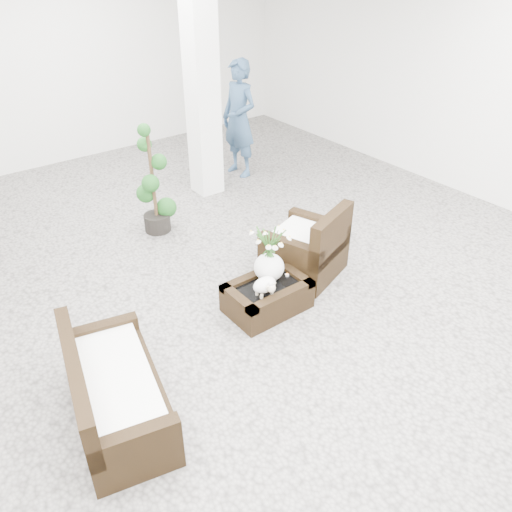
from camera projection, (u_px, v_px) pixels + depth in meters
ground at (251, 297)px, 6.05m from camera, size 11.00×11.00×0.00m
column at (202, 82)px, 7.62m from camera, size 0.40×0.40×3.50m
coffee_table at (267, 297)px, 5.78m from camera, size 0.90×0.60×0.31m
sheep_figurine at (265, 286)px, 5.52m from camera, size 0.28×0.23×0.21m
planter_narcissus at (269, 249)px, 5.61m from camera, size 0.44×0.44×0.80m
tealight at (287, 275)px, 5.86m from camera, size 0.04×0.04×0.03m
armchair at (305, 240)px, 6.27m from camera, size 1.08×1.06×0.91m
loveseat at (116, 383)px, 4.37m from camera, size 1.01×1.58×0.78m
topiary at (153, 180)px, 7.00m from camera, size 0.41×0.41×1.55m
shopper at (239, 119)px, 8.64m from camera, size 0.55×0.76×1.94m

